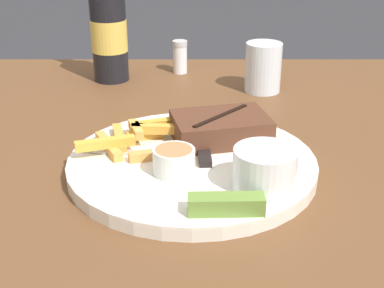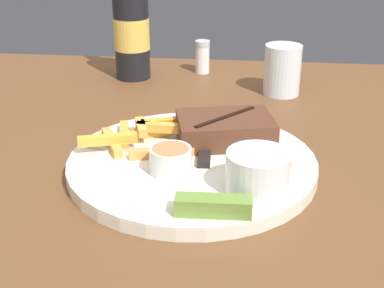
# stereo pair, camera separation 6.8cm
# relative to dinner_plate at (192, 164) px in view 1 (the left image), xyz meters

# --- Properties ---
(dining_table) EXTENTS (1.21, 1.04, 0.77)m
(dining_table) POSITION_rel_dinner_plate_xyz_m (0.00, 0.00, -0.09)
(dining_table) COLOR brown
(dining_table) RESTS_ON ground_plane
(dinner_plate) EXTENTS (0.32, 0.32, 0.02)m
(dinner_plate) POSITION_rel_dinner_plate_xyz_m (0.00, 0.00, 0.00)
(dinner_plate) COLOR silver
(dinner_plate) RESTS_ON dining_table
(steak_portion) EXTENTS (0.14, 0.11, 0.04)m
(steak_portion) POSITION_rel_dinner_plate_xyz_m (0.04, 0.06, 0.03)
(steak_portion) COLOR #512D1E
(steak_portion) RESTS_ON dinner_plate
(fries_pile) EXTENTS (0.15, 0.11, 0.02)m
(fries_pile) POSITION_rel_dinner_plate_xyz_m (-0.07, 0.04, 0.02)
(fries_pile) COLOR gold
(fries_pile) RESTS_ON dinner_plate
(coleslaw_cup) EXTENTS (0.07, 0.07, 0.05)m
(coleslaw_cup) POSITION_rel_dinner_plate_xyz_m (0.08, -0.08, 0.04)
(coleslaw_cup) COLOR white
(coleslaw_cup) RESTS_ON dinner_plate
(dipping_sauce_cup) EXTENTS (0.05, 0.05, 0.03)m
(dipping_sauce_cup) POSITION_rel_dinner_plate_xyz_m (-0.02, -0.04, 0.03)
(dipping_sauce_cup) COLOR silver
(dipping_sauce_cup) RESTS_ON dinner_plate
(pickle_spear) EXTENTS (0.08, 0.02, 0.02)m
(pickle_spear) POSITION_rel_dinner_plate_xyz_m (0.04, -0.13, 0.02)
(pickle_spear) COLOR olive
(pickle_spear) RESTS_ON dinner_plate
(fork_utensil) EXTENTS (0.13, 0.03, 0.00)m
(fork_utensil) POSITION_rel_dinner_plate_xyz_m (-0.08, 0.01, 0.01)
(fork_utensil) COLOR #B7B7BC
(fork_utensil) RESTS_ON dinner_plate
(knife_utensil) EXTENTS (0.02, 0.17, 0.01)m
(knife_utensil) POSITION_rel_dinner_plate_xyz_m (0.01, 0.04, 0.01)
(knife_utensil) COLOR #B7B7BC
(knife_utensil) RESTS_ON dinner_plate
(beer_bottle) EXTENTS (0.07, 0.07, 0.25)m
(beer_bottle) POSITION_rel_dinner_plate_xyz_m (-0.16, 0.38, 0.08)
(beer_bottle) COLOR black
(beer_bottle) RESTS_ON dining_table
(drinking_glass) EXTENTS (0.07, 0.07, 0.09)m
(drinking_glass) POSITION_rel_dinner_plate_xyz_m (0.13, 0.31, 0.04)
(drinking_glass) COLOR silver
(drinking_glass) RESTS_ON dining_table
(salt_shaker) EXTENTS (0.03, 0.03, 0.07)m
(salt_shaker) POSITION_rel_dinner_plate_xyz_m (-0.02, 0.42, 0.02)
(salt_shaker) COLOR white
(salt_shaker) RESTS_ON dining_table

